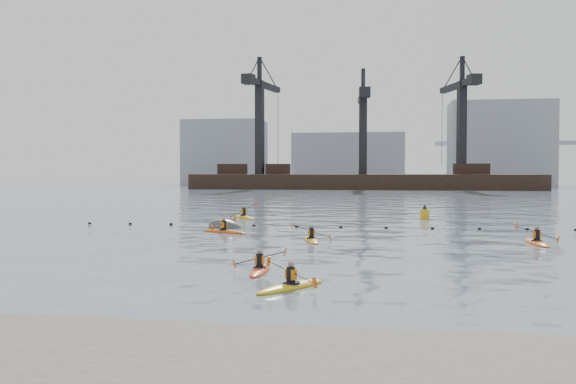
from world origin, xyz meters
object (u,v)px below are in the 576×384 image
object	(u,v)px
kayaker_2	(224,231)
mooring_buoy	(226,228)
kayaker_1	(291,285)
kayaker_5	(244,217)
kayaker_3	(311,239)
kayaker_4	(537,242)
kayaker_0	(260,269)
nav_buoy	(425,214)

from	to	relation	value
kayaker_2	mooring_buoy	size ratio (longest dim) A/B	1.42
kayaker_1	kayaker_5	distance (m)	29.77
kayaker_3	mooring_buoy	xyz separation A→B (m)	(-6.53, 6.79, -0.10)
kayaker_2	kayaker_4	bearing A→B (deg)	-73.97
kayaker_1	kayaker_0	bearing A→B (deg)	151.77
kayaker_2	kayaker_3	distance (m)	6.99
kayaker_2	mooring_buoy	world-z (taller)	kayaker_2
kayaker_0	kayaker_5	bearing A→B (deg)	101.92
kayaker_1	kayaker_3	distance (m)	13.27
kayaker_2	kayaker_5	size ratio (longest dim) A/B	0.99
kayaker_0	nav_buoy	bearing A→B (deg)	71.24
kayaker_2	mooring_buoy	bearing A→B (deg)	38.94
kayaker_1	kayaker_4	distance (m)	17.61
kayaker_1	kayaker_3	world-z (taller)	kayaker_3
kayaker_1	kayaker_2	distance (m)	18.30
kayaker_1	mooring_buoy	size ratio (longest dim) A/B	1.28
kayaker_4	kayaker_2	bearing A→B (deg)	-14.26
mooring_buoy	nav_buoy	xyz separation A→B (m)	(13.72, 9.93, 0.39)
kayaker_2	kayaker_4	distance (m)	17.93
kayaker_3	mooring_buoy	distance (m)	9.42
kayaker_1	kayaker_3	xyz separation A→B (m)	(-0.81, 13.25, 0.00)
kayaker_2	kayaker_5	xyz separation A→B (m)	(-1.38, 11.62, 0.01)
kayaker_0	kayaker_3	bearing A→B (deg)	83.17
kayaker_5	kayaker_0	bearing A→B (deg)	-111.39
mooring_buoy	kayaker_4	bearing A→B (deg)	-18.87
kayaker_5	nav_buoy	size ratio (longest dim) A/B	2.55
mooring_buoy	nav_buoy	size ratio (longest dim) A/B	1.78
kayaker_0	mooring_buoy	world-z (taller)	kayaker_0
kayaker_4	nav_buoy	size ratio (longest dim) A/B	2.61
kayaker_3	kayaker_5	world-z (taller)	kayaker_5
nav_buoy	kayaker_4	bearing A→B (deg)	-74.21
mooring_buoy	kayaker_2	bearing A→B (deg)	-77.54
kayaker_3	kayaker_4	distance (m)	11.78
kayaker_0	kayaker_5	world-z (taller)	kayaker_5
kayaker_5	mooring_buoy	bearing A→B (deg)	-120.72
kayaker_5	kayaker_2	bearing A→B (deg)	-118.70
kayaker_4	nav_buoy	bearing A→B (deg)	-78.02
kayaker_0	kayaker_3	size ratio (longest dim) A/B	0.94
kayaker_4	nav_buoy	distance (m)	16.82
kayaker_1	nav_buoy	xyz separation A→B (m)	(6.38, 29.97, 0.30)
kayaker_3	nav_buoy	xyz separation A→B (m)	(7.19, 16.72, 0.30)
kayaker_4	kayaker_5	xyz separation A→B (m)	(-19.01, 14.87, 0.01)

